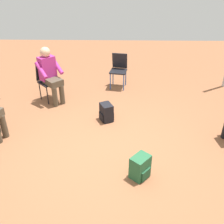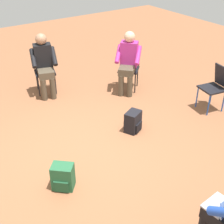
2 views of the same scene
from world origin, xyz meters
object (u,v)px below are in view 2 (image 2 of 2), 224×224
(chair_north, at_px, (44,68))
(backpack_by_empty_chair, at_px, (133,123))
(chair_east, at_px, (216,85))
(backpack_near_laptop_user, at_px, (63,178))
(chair_northeast, at_px, (129,65))
(person_in_magenta, at_px, (128,59))
(person_in_black, at_px, (44,62))

(chair_north, distance_m, backpack_by_empty_chair, 2.35)
(chair_east, distance_m, backpack_near_laptop_user, 3.32)
(backpack_near_laptop_user, xyz_separation_m, backpack_by_empty_chair, (1.58, 0.55, 0.00))
(chair_northeast, relative_size, backpack_near_laptop_user, 2.36)
(chair_east, distance_m, person_in_magenta, 1.77)
(chair_north, height_order, chair_east, same)
(chair_northeast, relative_size, chair_east, 1.00)
(chair_north, xyz_separation_m, person_in_black, (-0.05, -0.16, 0.20))
(person_in_black, bearing_deg, chair_northeast, 172.56)
(chair_east, xyz_separation_m, person_in_black, (-2.35, 2.34, 0.20))
(chair_northeast, bearing_deg, chair_north, 17.25)
(chair_northeast, bearing_deg, chair_east, 161.36)
(backpack_near_laptop_user, bearing_deg, chair_north, 70.54)
(person_in_black, relative_size, backpack_near_laptop_user, 3.44)
(chair_north, relative_size, backpack_by_empty_chair, 2.36)
(backpack_by_empty_chair, bearing_deg, person_in_magenta, 56.86)
(chair_northeast, height_order, person_in_magenta, person_in_magenta)
(chair_northeast, bearing_deg, backpack_near_laptop_user, 84.01)
(backpack_by_empty_chair, bearing_deg, chair_east, -8.18)
(chair_northeast, distance_m, person_in_magenta, 0.26)
(chair_northeast, relative_size, person_in_black, 0.69)
(chair_east, height_order, backpack_near_laptop_user, chair_east)
(person_in_magenta, bearing_deg, person_in_black, 17.36)
(person_in_black, xyz_separation_m, person_in_magenta, (1.47, -0.82, 0.00))
(chair_northeast, xyz_separation_m, backpack_near_laptop_user, (-2.53, -1.94, -0.34))
(person_in_black, relative_size, person_in_magenta, 1.00)
(chair_north, height_order, backpack_near_laptop_user, chair_north)
(chair_north, relative_size, backpack_near_laptop_user, 2.36)
(chair_east, xyz_separation_m, backpack_near_laptop_user, (-3.29, -0.31, -0.34))
(chair_north, bearing_deg, backpack_by_empty_chair, 120.99)
(chair_east, distance_m, person_in_black, 3.32)
(chair_northeast, xyz_separation_m, chair_east, (0.76, -1.64, 0.00))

